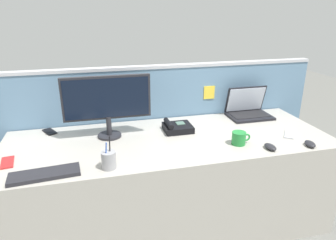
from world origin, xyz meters
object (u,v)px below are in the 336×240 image
(computer_mouse_left_hand, at_px, (310,144))
(computer_mouse_right_hand, at_px, (270,147))
(desk_phone, at_px, (177,127))
(desktop_monitor, at_px, (107,101))
(cell_phone_silver_slab, at_px, (289,134))
(laptop, at_px, (248,109))
(coffee_mug, at_px, (239,138))
(cell_phone_red_case, at_px, (7,162))
(keyboard_main, at_px, (45,174))
(cell_phone_black_slab, at_px, (50,132))
(pen_cup, at_px, (109,160))

(computer_mouse_left_hand, bearing_deg, computer_mouse_right_hand, -172.23)
(desk_phone, xyz_separation_m, computer_mouse_right_hand, (0.50, -0.44, -0.01))
(desktop_monitor, bearing_deg, cell_phone_silver_slab, -13.23)
(laptop, relative_size, cell_phone_silver_slab, 2.20)
(desk_phone, xyz_separation_m, coffee_mug, (0.34, -0.32, 0.02))
(laptop, relative_size, desk_phone, 1.70)
(computer_mouse_right_hand, bearing_deg, cell_phone_silver_slab, 29.69)
(computer_mouse_left_hand, height_order, cell_phone_red_case, computer_mouse_left_hand)
(laptop, relative_size, keyboard_main, 0.93)
(computer_mouse_right_hand, distance_m, cell_phone_black_slab, 1.54)
(desktop_monitor, xyz_separation_m, keyboard_main, (-0.38, -0.46, -0.25))
(desktop_monitor, height_order, computer_mouse_right_hand, desktop_monitor)
(coffee_mug, bearing_deg, cell_phone_black_slab, 157.12)
(desk_phone, relative_size, computer_mouse_right_hand, 2.02)
(computer_mouse_left_hand, bearing_deg, cell_phone_black_slab, 171.02)
(desk_phone, bearing_deg, desktop_monitor, 177.43)
(keyboard_main, bearing_deg, desktop_monitor, 45.50)
(computer_mouse_right_hand, distance_m, computer_mouse_left_hand, 0.28)
(cell_phone_red_case, bearing_deg, cell_phone_silver_slab, -9.70)
(laptop, distance_m, cell_phone_red_case, 1.80)
(desktop_monitor, xyz_separation_m, cell_phone_red_case, (-0.61, -0.25, -0.26))
(computer_mouse_right_hand, bearing_deg, laptop, 71.08)
(desktop_monitor, xyz_separation_m, laptop, (1.15, 0.15, -0.20))
(cell_phone_red_case, distance_m, cell_phone_black_slab, 0.47)
(desktop_monitor, relative_size, cell_phone_silver_slab, 3.82)
(computer_mouse_right_hand, bearing_deg, cell_phone_black_slab, 151.43)
(cell_phone_silver_slab, bearing_deg, cell_phone_red_case, -143.83)
(computer_mouse_left_hand, distance_m, cell_phone_red_case, 1.88)
(keyboard_main, xyz_separation_m, pen_cup, (0.34, 0.00, 0.04))
(desktop_monitor, relative_size, computer_mouse_left_hand, 5.95)
(computer_mouse_left_hand, bearing_deg, desktop_monitor, 171.48)
(desktop_monitor, relative_size, desk_phone, 2.95)
(computer_mouse_left_hand, height_order, cell_phone_silver_slab, computer_mouse_left_hand)
(cell_phone_red_case, distance_m, coffee_mug, 1.44)
(coffee_mug, bearing_deg, keyboard_main, -174.48)
(cell_phone_black_slab, xyz_separation_m, coffee_mug, (1.24, -0.52, 0.04))
(cell_phone_silver_slab, xyz_separation_m, coffee_mug, (-0.42, -0.05, 0.04))
(laptop, relative_size, cell_phone_black_slab, 2.61)
(keyboard_main, relative_size, computer_mouse_left_hand, 3.68)
(computer_mouse_right_hand, relative_size, computer_mouse_left_hand, 1.00)
(coffee_mug, bearing_deg, cell_phone_red_case, 176.36)
(cell_phone_red_case, bearing_deg, keyboard_main, -50.49)
(laptop, xyz_separation_m, pen_cup, (-1.18, -0.61, -0.01))
(keyboard_main, bearing_deg, coffee_mug, 0.30)
(cell_phone_red_case, relative_size, coffee_mug, 1.16)
(computer_mouse_right_hand, relative_size, coffee_mug, 0.77)
(desk_phone, relative_size, pen_cup, 1.07)
(keyboard_main, relative_size, cell_phone_red_case, 2.46)
(computer_mouse_right_hand, height_order, pen_cup, pen_cup)
(laptop, xyz_separation_m, cell_phone_red_case, (-1.76, -0.40, -0.06))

